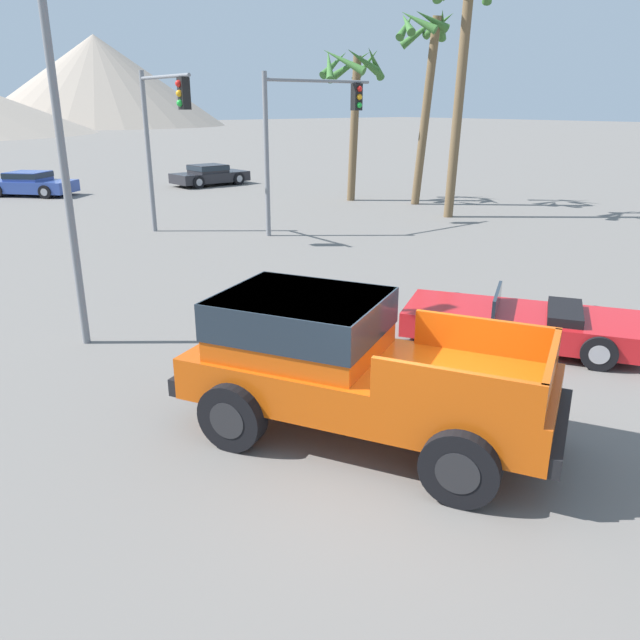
{
  "coord_description": "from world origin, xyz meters",
  "views": [
    {
      "loc": [
        -5.18,
        -5.03,
        4.24
      ],
      "look_at": [
        -0.11,
        1.48,
        1.38
      ],
      "focal_mm": 35.0,
      "sensor_mm": 36.0,
      "label": 1
    }
  ],
  "objects_px": {
    "orange_pickup_truck": "(342,358)",
    "parked_car_dark": "(210,175)",
    "palm_tree_short": "(352,85)",
    "traffic_light_main": "(162,122)",
    "traffic_light_crosswalk": "(310,121)",
    "red_convertible_car": "(522,323)",
    "parked_car_blue": "(30,183)",
    "street_lamp_post": "(53,82)",
    "palm_tree_tall": "(460,31)",
    "palm_tree_leaning": "(425,61)"
  },
  "relations": [
    {
      "from": "palm_tree_tall",
      "to": "red_convertible_car",
      "type": "bearing_deg",
      "value": -133.33
    },
    {
      "from": "orange_pickup_truck",
      "to": "palm_tree_tall",
      "type": "distance_m",
      "value": 18.7
    },
    {
      "from": "traffic_light_main",
      "to": "palm_tree_leaning",
      "type": "bearing_deg",
      "value": 90.15
    },
    {
      "from": "parked_car_dark",
      "to": "orange_pickup_truck",
      "type": "bearing_deg",
      "value": -28.0
    },
    {
      "from": "traffic_light_crosswalk",
      "to": "palm_tree_tall",
      "type": "relative_size",
      "value": 0.57
    },
    {
      "from": "traffic_light_crosswalk",
      "to": "palm_tree_short",
      "type": "xyz_separation_m",
      "value": [
        5.78,
        4.59,
        1.34
      ]
    },
    {
      "from": "parked_car_blue",
      "to": "traffic_light_main",
      "type": "relative_size",
      "value": 0.8
    },
    {
      "from": "parked_car_blue",
      "to": "street_lamp_post",
      "type": "xyz_separation_m",
      "value": [
        -4.54,
        -21.73,
        3.99
      ]
    },
    {
      "from": "palm_tree_leaning",
      "to": "traffic_light_main",
      "type": "bearing_deg",
      "value": -179.85
    },
    {
      "from": "traffic_light_crosswalk",
      "to": "street_lamp_post",
      "type": "relative_size",
      "value": 0.69
    },
    {
      "from": "palm_tree_leaning",
      "to": "palm_tree_short",
      "type": "bearing_deg",
      "value": 120.29
    },
    {
      "from": "parked_car_dark",
      "to": "traffic_light_crosswalk",
      "type": "xyz_separation_m",
      "value": [
        -3.4,
        -13.74,
        3.13
      ]
    },
    {
      "from": "street_lamp_post",
      "to": "red_convertible_car",
      "type": "bearing_deg",
      "value": -38.1
    },
    {
      "from": "orange_pickup_truck",
      "to": "traffic_light_main",
      "type": "xyz_separation_m",
      "value": [
        3.88,
        13.64,
        2.62
      ]
    },
    {
      "from": "parked_car_blue",
      "to": "street_lamp_post",
      "type": "distance_m",
      "value": 22.55
    },
    {
      "from": "red_convertible_car",
      "to": "traffic_light_main",
      "type": "height_order",
      "value": "traffic_light_main"
    },
    {
      "from": "parked_car_dark",
      "to": "street_lamp_post",
      "type": "height_order",
      "value": "street_lamp_post"
    },
    {
      "from": "red_convertible_car",
      "to": "palm_tree_short",
      "type": "relative_size",
      "value": 0.67
    },
    {
      "from": "parked_car_blue",
      "to": "traffic_light_crosswalk",
      "type": "xyz_separation_m",
      "value": [
        5.51,
        -15.39,
        3.12
      ]
    },
    {
      "from": "traffic_light_main",
      "to": "palm_tree_short",
      "type": "distance_m",
      "value": 10.75
    },
    {
      "from": "red_convertible_car",
      "to": "palm_tree_tall",
      "type": "relative_size",
      "value": 0.49
    },
    {
      "from": "orange_pickup_truck",
      "to": "parked_car_dark",
      "type": "height_order",
      "value": "orange_pickup_truck"
    },
    {
      "from": "parked_car_blue",
      "to": "palm_tree_tall",
      "type": "bearing_deg",
      "value": 81.94
    },
    {
      "from": "red_convertible_car",
      "to": "palm_tree_tall",
      "type": "xyz_separation_m",
      "value": [
        9.56,
        10.13,
        6.37
      ]
    },
    {
      "from": "traffic_light_main",
      "to": "palm_tree_tall",
      "type": "xyz_separation_m",
      "value": [
        10.42,
        -3.03,
        3.07
      ]
    },
    {
      "from": "traffic_light_main",
      "to": "traffic_light_crosswalk",
      "type": "xyz_separation_m",
      "value": [
        4.51,
        -1.81,
        0.02
      ]
    },
    {
      "from": "parked_car_dark",
      "to": "parked_car_blue",
      "type": "bearing_deg",
      "value": -103.71
    },
    {
      "from": "traffic_light_crosswalk",
      "to": "parked_car_dark",
      "type": "bearing_deg",
      "value": 76.11
    },
    {
      "from": "street_lamp_post",
      "to": "traffic_light_crosswalk",
      "type": "bearing_deg",
      "value": 32.25
    },
    {
      "from": "traffic_light_crosswalk",
      "to": "palm_tree_leaning",
      "type": "relative_size",
      "value": 0.65
    },
    {
      "from": "palm_tree_short",
      "to": "palm_tree_leaning",
      "type": "height_order",
      "value": "palm_tree_leaning"
    },
    {
      "from": "parked_car_blue",
      "to": "palm_tree_leaning",
      "type": "distance_m",
      "value": 19.45
    },
    {
      "from": "parked_car_blue",
      "to": "parked_car_dark",
      "type": "bearing_deg",
      "value": 126.96
    },
    {
      "from": "red_convertible_car",
      "to": "parked_car_blue",
      "type": "distance_m",
      "value": 26.81
    },
    {
      "from": "parked_car_dark",
      "to": "street_lamp_post",
      "type": "bearing_deg",
      "value": -37.04
    },
    {
      "from": "parked_car_dark",
      "to": "palm_tree_leaning",
      "type": "relative_size",
      "value": 0.53
    },
    {
      "from": "palm_tree_tall",
      "to": "palm_tree_leaning",
      "type": "bearing_deg",
      "value": 64.28
    },
    {
      "from": "red_convertible_car",
      "to": "street_lamp_post",
      "type": "relative_size",
      "value": 0.59
    },
    {
      "from": "parked_car_dark",
      "to": "traffic_light_main",
      "type": "distance_m",
      "value": 14.65
    },
    {
      "from": "traffic_light_main",
      "to": "street_lamp_post",
      "type": "xyz_separation_m",
      "value": [
        -5.53,
        -8.15,
        0.89
      ]
    },
    {
      "from": "palm_tree_tall",
      "to": "palm_tree_short",
      "type": "height_order",
      "value": "palm_tree_tall"
    },
    {
      "from": "orange_pickup_truck",
      "to": "red_convertible_car",
      "type": "relative_size",
      "value": 1.18
    },
    {
      "from": "traffic_light_crosswalk",
      "to": "street_lamp_post",
      "type": "distance_m",
      "value": 11.91
    },
    {
      "from": "traffic_light_crosswalk",
      "to": "street_lamp_post",
      "type": "bearing_deg",
      "value": -147.75
    },
    {
      "from": "red_convertible_car",
      "to": "traffic_light_crosswalk",
      "type": "xyz_separation_m",
      "value": [
        3.64,
        11.36,
        3.32
      ]
    },
    {
      "from": "red_convertible_car",
      "to": "parked_car_dark",
      "type": "height_order",
      "value": "parked_car_dark"
    },
    {
      "from": "parked_car_dark",
      "to": "palm_tree_short",
      "type": "relative_size",
      "value": 0.63
    },
    {
      "from": "orange_pickup_truck",
      "to": "street_lamp_post",
      "type": "bearing_deg",
      "value": 78.57
    },
    {
      "from": "red_convertible_car",
      "to": "parked_car_dark",
      "type": "relative_size",
      "value": 1.06
    },
    {
      "from": "palm_tree_tall",
      "to": "parked_car_blue",
      "type": "bearing_deg",
      "value": 124.51
    }
  ]
}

